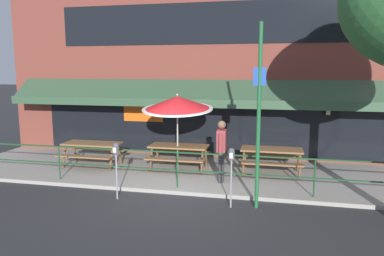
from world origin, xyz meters
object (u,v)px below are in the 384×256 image
at_px(picnic_table_left, 92,148).
at_px(patio_umbrella_centre, 177,103).
at_px(picnic_table_centre, 179,150).
at_px(parking_meter_near, 116,154).
at_px(parking_meter_far, 231,160).
at_px(pedestrian_walking, 222,148).
at_px(picnic_table_right, 272,154).
at_px(street_sign_pole, 259,116).

relative_size(picnic_table_left, patio_umbrella_centre, 0.75).
height_order(picnic_table_centre, parking_meter_near, parking_meter_near).
bearing_deg(parking_meter_far, picnic_table_centre, 126.18).
bearing_deg(picnic_table_left, pedestrian_walking, -10.27).
relative_size(picnic_table_left, pedestrian_walking, 1.05).
relative_size(picnic_table_right, street_sign_pole, 0.43).
bearing_deg(street_sign_pole, pedestrian_walking, 124.31).
distance_m(picnic_table_centre, parking_meter_far, 3.31).
bearing_deg(picnic_table_right, parking_meter_far, -107.69).
height_order(picnic_table_centre, street_sign_pole, street_sign_pole).
relative_size(patio_umbrella_centre, parking_meter_near, 1.69).
distance_m(picnic_table_right, parking_meter_near, 4.68).
bearing_deg(street_sign_pole, picnic_table_left, 156.62).
bearing_deg(parking_meter_near, pedestrian_walking, 35.57).
bearing_deg(pedestrian_walking, parking_meter_near, -144.43).
bearing_deg(pedestrian_walking, picnic_table_left, 169.73).
height_order(parking_meter_far, street_sign_pole, street_sign_pole).
height_order(patio_umbrella_centre, pedestrian_walking, patio_umbrella_centre).
height_order(pedestrian_walking, parking_meter_near, pedestrian_walking).
height_order(picnic_table_right, pedestrian_walking, pedestrian_walking).
bearing_deg(picnic_table_left, picnic_table_right, 3.46).
bearing_deg(patio_umbrella_centre, pedestrian_walking, -30.13).
height_order(picnic_table_left, patio_umbrella_centre, patio_umbrella_centre).
bearing_deg(picnic_table_left, picnic_table_centre, 4.31).
bearing_deg(patio_umbrella_centre, picnic_table_centre, 90.00).
xyz_separation_m(picnic_table_right, parking_meter_far, (-0.89, -2.78, 0.44)).
xyz_separation_m(picnic_table_right, parking_meter_near, (-3.71, -2.81, 0.44)).
distance_m(patio_umbrella_centre, parking_meter_far, 3.34).
height_order(patio_umbrella_centre, street_sign_pole, street_sign_pole).
height_order(picnic_table_right, street_sign_pole, street_sign_pole).
xyz_separation_m(picnic_table_left, parking_meter_far, (4.76, -2.44, 0.44)).
bearing_deg(picnic_table_centre, picnic_table_left, -175.69).
bearing_deg(picnic_table_left, parking_meter_near, -51.95).
distance_m(picnic_table_centre, patio_umbrella_centre, 1.48).
distance_m(parking_meter_far, street_sign_pole, 1.18).
relative_size(picnic_table_centre, parking_meter_near, 1.27).
relative_size(picnic_table_left, picnic_table_centre, 1.00).
bearing_deg(picnic_table_centre, patio_umbrella_centre, -90.00).
distance_m(picnic_table_left, street_sign_pole, 6.00).
height_order(parking_meter_near, street_sign_pole, street_sign_pole).
height_order(picnic_table_centre, parking_meter_far, parking_meter_far).
bearing_deg(pedestrian_walking, parking_meter_far, -74.44).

